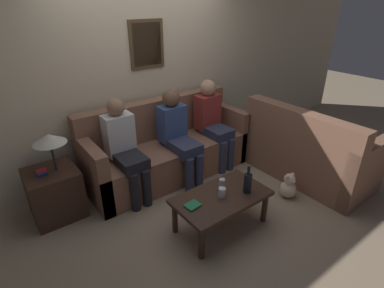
% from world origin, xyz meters
% --- Properties ---
extents(ground_plane, '(16.00, 16.00, 0.00)m').
position_xyz_m(ground_plane, '(0.00, 0.00, 0.00)').
color(ground_plane, gray).
extents(wall_back, '(9.00, 0.08, 2.60)m').
position_xyz_m(wall_back, '(0.00, 0.92, 1.30)').
color(wall_back, beige).
rests_on(wall_back, ground_plane).
extents(couch_main, '(2.26, 0.81, 1.01)m').
position_xyz_m(couch_main, '(0.00, 0.49, 0.35)').
color(couch_main, brown).
rests_on(couch_main, ground_plane).
extents(couch_side, '(0.81, 1.62, 1.01)m').
position_xyz_m(couch_side, '(1.43, -0.73, 0.35)').
color(couch_side, brown).
rests_on(couch_side, ground_plane).
extents(coffee_table, '(1.00, 0.57, 0.40)m').
position_xyz_m(coffee_table, '(-0.16, -0.79, 0.34)').
color(coffee_table, '#382319').
rests_on(coffee_table, ground_plane).
extents(side_table_with_lamp, '(0.53, 0.53, 0.98)m').
position_xyz_m(side_table_with_lamp, '(-1.49, 0.47, 0.33)').
color(side_table_with_lamp, '#382319').
rests_on(side_table_with_lamp, ground_plane).
extents(wine_bottle, '(0.08, 0.08, 0.30)m').
position_xyz_m(wine_bottle, '(0.10, -0.90, 0.52)').
color(wine_bottle, black).
rests_on(wine_bottle, coffee_table).
extents(drinking_glass, '(0.07, 0.07, 0.10)m').
position_xyz_m(drinking_glass, '(-0.17, -0.81, 0.45)').
color(drinking_glass, silver).
rests_on(drinking_glass, coffee_table).
extents(book_stack, '(0.16, 0.13, 0.02)m').
position_xyz_m(book_stack, '(-0.50, -0.76, 0.41)').
color(book_stack, '#237547').
rests_on(book_stack, coffee_table).
extents(soda_can, '(0.07, 0.07, 0.12)m').
position_xyz_m(soda_can, '(-0.08, -0.71, 0.46)').
color(soda_can, '#BCBCC1').
rests_on(soda_can, coffee_table).
extents(person_left, '(0.34, 0.63, 1.22)m').
position_xyz_m(person_left, '(-0.68, 0.34, 0.67)').
color(person_left, black).
rests_on(person_left, ground_plane).
extents(person_middle, '(0.34, 0.65, 1.21)m').
position_xyz_m(person_middle, '(0.04, 0.28, 0.67)').
color(person_middle, '#2D334C').
rests_on(person_middle, ground_plane).
extents(person_right, '(0.34, 0.60, 1.23)m').
position_xyz_m(person_right, '(0.68, 0.35, 0.68)').
color(person_right, '#2D334C').
rests_on(person_right, ground_plane).
extents(teddy_bear, '(0.21, 0.21, 0.33)m').
position_xyz_m(teddy_bear, '(0.87, -0.89, 0.14)').
color(teddy_bear, beige).
rests_on(teddy_bear, ground_plane).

